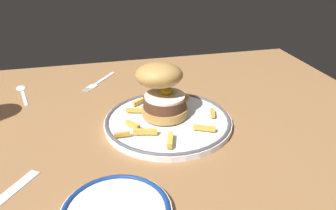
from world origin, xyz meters
TOP-DOWN VIEW (x-y plane):
  - ground_plane at (0.00, 0.00)cm, footprint 111.76×80.02cm
  - dinner_plate at (4.91, -2.45)cm, footprint 26.80×26.80cm
  - burger at (4.03, -0.19)cm, footprint 11.75×12.21cm
  - fries_pile at (3.67, -1.23)cm, footprint 22.08×24.10cm
  - fork at (-8.00, 24.22)cm, footprint 9.57×12.47cm
  - spoon at (-27.82, 23.43)cm, footprint 4.82×13.32cm

SIDE VIEW (x-z plane):
  - ground_plane at x=0.00cm, z-range -4.00..0.00cm
  - fork at x=-8.00cm, z-range 0.00..0.36cm
  - spoon at x=-27.82cm, z-range -0.09..0.81cm
  - dinner_plate at x=4.91cm, z-range 0.04..1.64cm
  - fries_pile at x=3.67cm, z-range 1.53..2.52cm
  - burger at x=4.03cm, z-range 1.50..13.50cm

